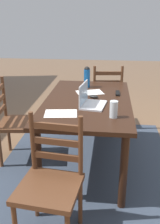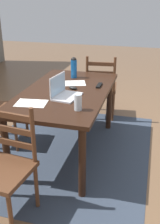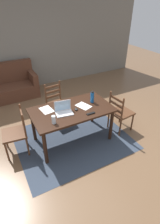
{
  "view_description": "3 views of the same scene",
  "coord_description": "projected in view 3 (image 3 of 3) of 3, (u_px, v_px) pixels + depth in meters",
  "views": [
    {
      "loc": [
        -2.68,
        -0.22,
        1.64
      ],
      "look_at": [
        0.05,
        0.09,
        0.6
      ],
      "focal_mm": 42.41,
      "sensor_mm": 36.0,
      "label": 1
    },
    {
      "loc": [
        -2.71,
        -0.89,
        1.76
      ],
      "look_at": [
        0.07,
        -0.14,
        0.49
      ],
      "focal_mm": 44.08,
      "sensor_mm": 36.0,
      "label": 2
    },
    {
      "loc": [
        -1.32,
        -2.82,
        2.7
      ],
      "look_at": [
        0.14,
        -0.09,
        0.71
      ],
      "focal_mm": 29.86,
      "sensor_mm": 36.0,
      "label": 3
    }
  ],
  "objects": [
    {
      "name": "paper_stack_left",
      "position": [
        84.0,
        106.0,
        3.76
      ],
      "size": [
        0.3,
        0.35,
        0.0
      ],
      "primitive_type": "cube",
      "rotation": [
        0.0,
        0.0,
        0.33
      ],
      "color": "white",
      "rests_on": "dining_table"
    },
    {
      "name": "paper_stack_right",
      "position": [
        47.0,
        110.0,
        3.64
      ],
      "size": [
        0.25,
        0.32,
        0.0
      ],
      "primitive_type": "cube",
      "rotation": [
        0.0,
        0.0,
        0.13
      ],
      "color": "white",
      "rests_on": "dining_table"
    },
    {
      "name": "ground_plane",
      "position": [
        73.0,
        139.0,
        4.07
      ],
      "size": [
        14.0,
        14.0,
        0.0
      ],
      "primitive_type": "plane",
      "color": "brown"
    },
    {
      "name": "chair_far_head",
      "position": [
        57.0,
        104.0,
        4.43
      ],
      "size": [
        0.49,
        0.49,
        0.95
      ],
      "color": "#56331E",
      "rests_on": "ground"
    },
    {
      "name": "chair_right_near",
      "position": [
        120.0,
        112.0,
        4.11
      ],
      "size": [
        0.49,
        0.49,
        0.95
      ],
      "color": "#56331E",
      "rests_on": "ground"
    },
    {
      "name": "dining_table",
      "position": [
        72.0,
        113.0,
        3.71
      ],
      "size": [
        1.6,
        0.91,
        0.76
      ],
      "color": "black",
      "rests_on": "ground"
    },
    {
      "name": "area_rug",
      "position": [
        73.0,
        139.0,
        4.07
      ],
      "size": [
        2.33,
        1.92,
        0.01
      ],
      "primitive_type": "cube",
      "color": "#333D4C",
      "rests_on": "ground"
    },
    {
      "name": "couch",
      "position": [
        5.0,
        87.0,
        5.49
      ],
      "size": [
        1.8,
        0.8,
        1.0
      ],
      "color": "#512D1E",
      "rests_on": "ground"
    },
    {
      "name": "tv_remote",
      "position": [
        91.0,
        114.0,
        3.51
      ],
      "size": [
        0.17,
        0.05,
        0.02
      ],
      "primitive_type": "cube",
      "rotation": [
        0.0,
        0.0,
        1.56
      ],
      "color": "black",
      "rests_on": "dining_table"
    },
    {
      "name": "water_bottle",
      "position": [
        92.0,
        96.0,
        3.82
      ],
      "size": [
        0.07,
        0.07,
        0.26
      ],
      "color": "#145199",
      "rests_on": "dining_table"
    },
    {
      "name": "laptop",
      "position": [
        64.0,
        110.0,
        3.53
      ],
      "size": [
        0.35,
        0.27,
        0.23
      ],
      "color": "silver",
      "rests_on": "dining_table"
    },
    {
      "name": "chair_left_far",
      "position": [
        16.0,
        133.0,
        3.52
      ],
      "size": [
        0.49,
        0.49,
        0.95
      ],
      "color": "#56331E",
      "rests_on": "ground"
    },
    {
      "name": "wall_back",
      "position": [
        26.0,
        45.0,
        5.66
      ],
      "size": [
        8.0,
        0.12,
        2.7
      ],
      "primitive_type": "cube",
      "color": "slate",
      "rests_on": "ground"
    },
    {
      "name": "computer_mouse",
      "position": [
        76.0,
        109.0,
        3.63
      ],
      "size": [
        0.09,
        0.11,
        0.03
      ],
      "primitive_type": "ellipsoid",
      "rotation": [
        0.0,
        0.0,
        -0.35
      ],
      "color": "black",
      "rests_on": "dining_table"
    },
    {
      "name": "drinking_glass",
      "position": [
        54.0,
        120.0,
        3.23
      ],
      "size": [
        0.07,
        0.07,
        0.15
      ],
      "primitive_type": "cylinder",
      "color": "silver",
      "rests_on": "dining_table"
    }
  ]
}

